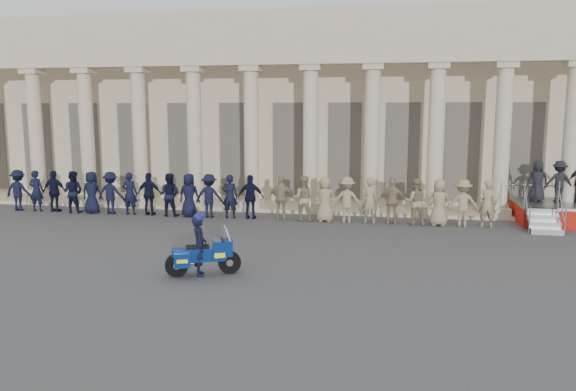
{
  "coord_description": "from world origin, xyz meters",
  "views": [
    {
      "loc": [
        4.72,
        -15.84,
        4.43
      ],
      "look_at": [
        1.38,
        2.3,
        1.6
      ],
      "focal_mm": 35.0,
      "sensor_mm": 36.0,
      "label": 1
    }
  ],
  "objects": [
    {
      "name": "reviewing_stand",
      "position": [
        11.47,
        7.49,
        1.25
      ],
      "size": [
        3.99,
        3.89,
        2.45
      ],
      "color": "gray",
      "rests_on": "ground"
    },
    {
      "name": "officer_rank",
      "position": [
        -1.66,
        6.09,
        0.91
      ],
      "size": [
        20.69,
        0.69,
        1.81
      ],
      "color": "black",
      "rests_on": "ground"
    },
    {
      "name": "ground",
      "position": [
        0.0,
        0.0,
        0.0
      ],
      "size": [
        90.0,
        90.0,
        0.0
      ],
      "primitive_type": "plane",
      "color": "#404043",
      "rests_on": "ground"
    },
    {
      "name": "building",
      "position": [
        -0.0,
        14.74,
        4.52
      ],
      "size": [
        40.0,
        12.5,
        9.0
      ],
      "color": "#C3B292",
      "rests_on": "ground"
    },
    {
      "name": "rider",
      "position": [
        -0.27,
        -1.87,
        0.86
      ],
      "size": [
        0.59,
        0.7,
        1.72
      ],
      "rotation": [
        0.0,
        0.0,
        1.96
      ],
      "color": "black",
      "rests_on": "ground"
    },
    {
      "name": "motorcycle",
      "position": [
        -0.17,
        -1.82,
        0.57
      ],
      "size": [
        1.93,
        1.2,
        1.31
      ],
      "rotation": [
        0.0,
        0.0,
        0.39
      ],
      "color": "black",
      "rests_on": "ground"
    }
  ]
}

